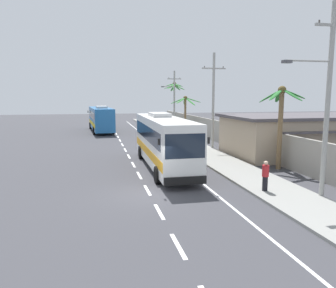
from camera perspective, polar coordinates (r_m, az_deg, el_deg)
The scene contains 17 objects.
ground_plane at distance 17.49m, azimuth -3.27°, elevation -8.66°, with size 160.00×160.00×0.00m, color #3A3A3F.
sidewalk_kerb at distance 28.59m, azimuth 7.04°, elevation -1.85°, with size 3.20×90.00×0.14m, color gray.
lane_markings at distance 32.05m, azimuth -3.91°, elevation -0.82°, with size 3.57×71.00×0.01m.
boundary_wall at distance 33.49m, azimuth 10.94°, elevation 1.51°, with size 0.24×60.00×2.40m, color #9E998E.
coach_bus_foreground at distance 23.38m, azimuth -0.83°, elevation 0.74°, with size 2.89×12.34×3.87m.
coach_bus_far_lane at distance 48.43m, azimuth -11.63°, elevation 4.44°, with size 3.73×12.62×3.71m.
motorcycle_beside_bus at distance 32.39m, azimuth -0.93°, elevation 0.42°, with size 0.56×1.96×1.53m.
pedestrian_near_kerb at distance 37.79m, azimuth 0.91°, elevation 2.13°, with size 0.36×0.36×1.66m.
pedestrian_midwalk at distance 18.04m, azimuth 16.63°, elevation -5.24°, with size 0.36×0.36×1.61m.
utility_pole_nearest at distance 17.74m, azimuth 25.93°, elevation 7.30°, with size 3.50×0.24×9.52m.
utility_pole_mid at distance 31.67m, azimuth 7.90°, elevation 7.65°, with size 2.32×0.24×9.12m.
utility_pole_far at distance 46.75m, azimuth 1.03°, elevation 7.74°, with size 2.90×0.24×8.61m.
palm_nearest at distance 57.77m, azimuth 1.14°, elevation 8.78°, with size 3.69×3.52×7.18m.
palm_second at distance 50.30m, azimuth 1.10°, elevation 8.78°, with size 2.71×2.58×7.23m.
palm_third at distance 43.81m, azimuth 3.05°, elevation 6.61°, with size 4.01×3.81×5.13m.
palm_fourth at distance 23.96m, azimuth 19.12°, elevation 5.19°, with size 3.22×3.17×5.81m.
roadside_building at distance 30.91m, azimuth 22.26°, elevation 1.51°, with size 13.21×8.25×3.49m.
Camera 1 is at (-2.63, -16.52, 5.13)m, focal length 34.92 mm.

